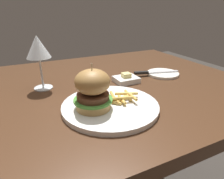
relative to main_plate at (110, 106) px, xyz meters
The scene contains 8 objects.
dining_table 0.21m from the main_plate, 83.41° to the left, with size 1.18×0.86×0.74m.
main_plate is the anchor object (origin of this frame).
burger_sandwich 0.08m from the main_plate, behind, with size 0.11×0.11×0.13m.
fries_pile 0.04m from the main_plate, ahead, with size 0.12×0.09×0.02m.
wine_glass 0.31m from the main_plate, 122.35° to the left, with size 0.08×0.08×0.19m.
bread_plate 0.37m from the main_plate, 27.64° to the left, with size 0.13×0.13×0.01m, color white.
table_knife 0.34m from the main_plate, 33.27° to the left, with size 0.19×0.07×0.01m.
butter_dish 0.22m from the main_plate, 48.65° to the left, with size 0.09×0.08×0.04m.
Camera 1 is at (-0.24, -0.65, 1.02)m, focal length 32.00 mm.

